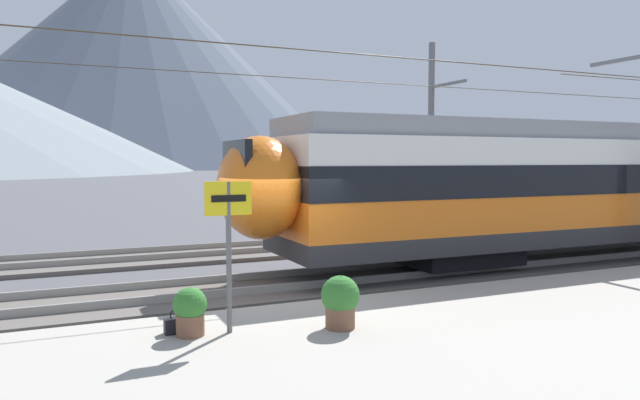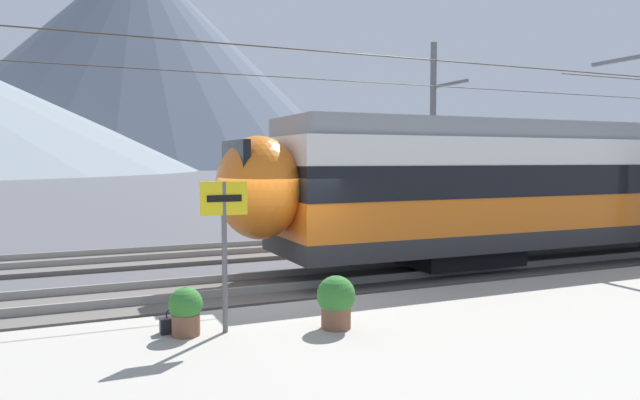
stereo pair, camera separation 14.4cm
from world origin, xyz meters
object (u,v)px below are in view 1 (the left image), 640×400
object	(u,v)px
handbag_near_sign	(175,325)
potted_plant_by_shelter	(190,309)
train_near_platform	(640,182)
catenary_mast_far_side	(433,134)
platform_sign	(228,222)
potted_plant_platform_edge	(340,299)

from	to	relation	value
handbag_near_sign	potted_plant_by_shelter	bearing A→B (deg)	-49.46
train_near_platform	catenary_mast_far_side	distance (m)	7.56
platform_sign	handbag_near_sign	world-z (taller)	platform_sign
train_near_platform	catenary_mast_far_side	xyz separation A→B (m)	(-2.67, 6.88, 1.66)
catenary_mast_far_side	handbag_near_sign	world-z (taller)	catenary_mast_far_side
catenary_mast_far_side	potted_plant_by_shelter	bearing A→B (deg)	-137.71
train_near_platform	potted_plant_by_shelter	size ratio (longest dim) A/B	35.54
platform_sign	potted_plant_platform_edge	distance (m)	2.06
train_near_platform	catenary_mast_far_side	size ratio (longest dim) A/B	0.53
potted_plant_platform_edge	platform_sign	bearing A→B (deg)	163.51
platform_sign	handbag_near_sign	distance (m)	1.73
catenary_mast_far_side	potted_plant_platform_edge	distance (m)	14.85
catenary_mast_far_side	potted_plant_by_shelter	world-z (taller)	catenary_mast_far_side
platform_sign	catenary_mast_far_side	bearing A→B (deg)	43.94
potted_plant_by_shelter	catenary_mast_far_side	bearing A→B (deg)	42.29
platform_sign	potted_plant_by_shelter	world-z (taller)	platform_sign
handbag_near_sign	potted_plant_platform_edge	xyz separation A→B (m)	(2.36, -0.76, 0.33)
catenary_mast_far_side	potted_plant_platform_edge	xyz separation A→B (m)	(-9.39, -11.08, -3.13)
train_near_platform	catenary_mast_far_side	world-z (taller)	catenary_mast_far_side
platform_sign	handbag_near_sign	bearing A→B (deg)	159.33
train_near_platform	potted_plant_platform_edge	world-z (taller)	train_near_platform
train_near_platform	potted_plant_by_shelter	distance (m)	14.78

